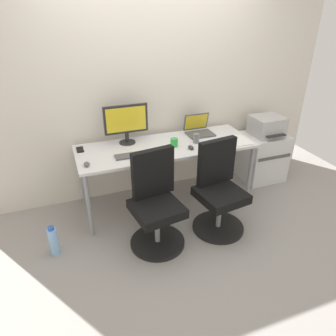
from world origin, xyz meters
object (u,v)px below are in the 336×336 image
(side_cabinet, at_px, (262,156))
(water_bottle_on_floor, at_px, (54,241))
(desktop_monitor, at_px, (126,122))
(open_laptop, at_px, (199,129))
(office_chair_right, at_px, (219,191))
(office_chair_left, at_px, (156,204))
(printer, at_px, (267,126))
(coffee_mug, at_px, (174,142))

(side_cabinet, distance_m, water_bottle_on_floor, 2.76)
(desktop_monitor, height_order, open_laptop, desktop_monitor)
(office_chair_right, relative_size, side_cabinet, 1.50)
(water_bottle_on_floor, xyz_separation_m, desktop_monitor, (0.91, 0.66, 0.84))
(office_chair_left, height_order, water_bottle_on_floor, office_chair_left)
(office_chair_right, distance_m, open_laptop, 0.89)
(printer, relative_size, desktop_monitor, 0.83)
(office_chair_right, xyz_separation_m, desktop_monitor, (-0.73, 0.81, 0.57))
(open_laptop, height_order, coffee_mug, open_laptop)
(office_chair_right, bearing_deg, desktop_monitor, 132.18)
(office_chair_left, relative_size, desktop_monitor, 1.96)
(office_chair_right, distance_m, desktop_monitor, 1.23)
(desktop_monitor, relative_size, coffee_mug, 5.22)
(office_chair_right, height_order, open_laptop, open_laptop)
(office_chair_left, bearing_deg, desktop_monitor, 94.04)
(desktop_monitor, bearing_deg, coffee_mug, -30.69)
(water_bottle_on_floor, relative_size, open_laptop, 1.00)
(office_chair_left, relative_size, office_chair_right, 1.00)
(desktop_monitor, xyz_separation_m, open_laptop, (0.87, -0.01, -0.20))
(printer, relative_size, open_laptop, 1.29)
(water_bottle_on_floor, relative_size, coffee_mug, 3.37)
(office_chair_right, distance_m, printer, 1.32)
(office_chair_left, distance_m, water_bottle_on_floor, 1.02)
(office_chair_left, height_order, coffee_mug, office_chair_left)
(desktop_monitor, xyz_separation_m, coffee_mug, (0.45, -0.27, -0.20))
(office_chair_left, bearing_deg, coffee_mug, 53.70)
(office_chair_right, bearing_deg, side_cabinet, 34.32)
(office_chair_left, relative_size, side_cabinet, 1.50)
(office_chair_right, distance_m, water_bottle_on_floor, 1.67)
(printer, height_order, open_laptop, open_laptop)
(open_laptop, bearing_deg, office_chair_right, -99.44)
(coffee_mug, bearing_deg, open_laptop, 31.84)
(desktop_monitor, bearing_deg, open_laptop, -0.91)
(printer, xyz_separation_m, water_bottle_on_floor, (-2.70, -0.57, -0.60))
(coffee_mug, bearing_deg, office_chair_right, -62.63)
(side_cabinet, height_order, open_laptop, open_laptop)
(desktop_monitor, height_order, coffee_mug, desktop_monitor)
(water_bottle_on_floor, bearing_deg, office_chair_right, -5.07)
(printer, distance_m, coffee_mug, 1.35)
(water_bottle_on_floor, height_order, desktop_monitor, desktop_monitor)
(office_chair_right, xyz_separation_m, open_laptop, (0.13, 0.80, 0.37))
(office_chair_right, xyz_separation_m, printer, (1.06, 0.72, 0.32))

